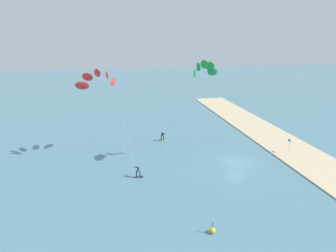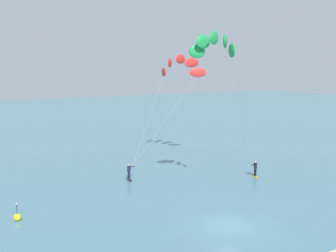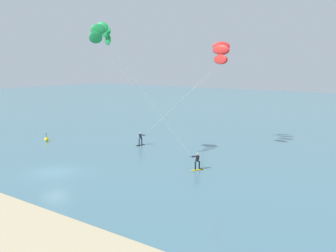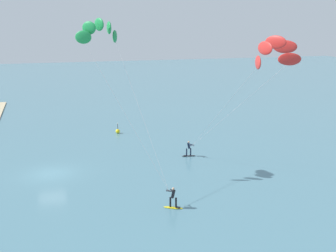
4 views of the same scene
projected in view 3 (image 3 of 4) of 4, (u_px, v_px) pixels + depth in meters
ground_plane at (54, 172)px, 36.88m from camera, size 240.00×240.00×0.00m
kitesurfer_nearshore at (107, 40)px, 37.38m from camera, size 10.49×6.86×14.23m
kitesurfer_mid_water at (218, 56)px, 45.51m from camera, size 11.18×8.30×12.80m
marker_buoy at (46, 139)px, 51.34m from camera, size 0.56×0.56×1.38m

